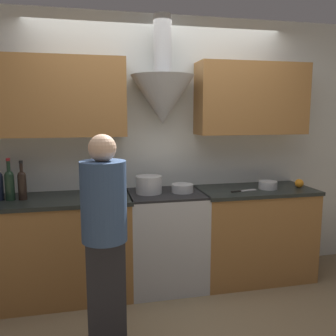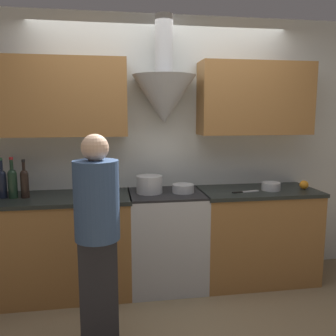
% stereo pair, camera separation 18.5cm
% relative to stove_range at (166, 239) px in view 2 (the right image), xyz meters
% --- Properties ---
extents(ground_plane, '(12.00, 12.00, 0.00)m').
position_rel_stove_range_xyz_m(ground_plane, '(0.00, -0.34, -0.46)').
color(ground_plane, '#847051').
extents(wall_back, '(8.40, 0.60, 2.60)m').
position_rel_stove_range_xyz_m(wall_back, '(-0.05, 0.26, 1.02)').
color(wall_back, silver).
rests_on(wall_back, ground_plane).
extents(counter_left, '(1.41, 0.62, 0.92)m').
position_rel_stove_range_xyz_m(counter_left, '(-1.05, -0.00, -0.00)').
color(counter_left, '#9E6B38').
rests_on(counter_left, ground_plane).
extents(counter_right, '(1.14, 0.62, 0.92)m').
position_rel_stove_range_xyz_m(counter_right, '(0.91, -0.00, -0.00)').
color(counter_right, '#9E6B38').
rests_on(counter_right, ground_plane).
extents(stove_range, '(0.70, 0.60, 0.92)m').
position_rel_stove_range_xyz_m(stove_range, '(0.00, 0.00, 0.00)').
color(stove_range, '#B7BABC').
rests_on(stove_range, ground_plane).
extents(wine_bottle_2, '(0.08, 0.08, 0.36)m').
position_rel_stove_range_xyz_m(wine_bottle_2, '(-1.46, 0.02, 0.60)').
color(wine_bottle_2, black).
rests_on(wine_bottle_2, counter_left).
extents(wine_bottle_3, '(0.08, 0.08, 0.36)m').
position_rel_stove_range_xyz_m(wine_bottle_3, '(-1.37, 0.00, 0.60)').
color(wine_bottle_3, black).
rests_on(wine_bottle_3, counter_left).
extents(wine_bottle_4, '(0.07, 0.07, 0.34)m').
position_rel_stove_range_xyz_m(wine_bottle_4, '(-1.26, -0.00, 0.60)').
color(wine_bottle_4, black).
rests_on(wine_bottle_4, counter_left).
extents(stock_pot, '(0.24, 0.24, 0.16)m').
position_rel_stove_range_xyz_m(stock_pot, '(-0.16, 0.01, 0.54)').
color(stock_pot, '#B7BABC').
rests_on(stock_pot, stove_range).
extents(mixing_bowl, '(0.20, 0.20, 0.08)m').
position_rel_stove_range_xyz_m(mixing_bowl, '(0.16, -0.02, 0.49)').
color(mixing_bowl, '#B7BABC').
rests_on(mixing_bowl, stove_range).
extents(orange_fruit, '(0.09, 0.09, 0.09)m').
position_rel_stove_range_xyz_m(orange_fruit, '(1.36, -0.06, 0.50)').
color(orange_fruit, orange).
rests_on(orange_fruit, counter_right).
extents(saucepan, '(0.18, 0.18, 0.08)m').
position_rel_stove_range_xyz_m(saucepan, '(1.02, -0.05, 0.49)').
color(saucepan, '#B7BABC').
rests_on(saucepan, counter_right).
extents(chefs_knife, '(0.28, 0.08, 0.01)m').
position_rel_stove_range_xyz_m(chefs_knife, '(0.75, -0.10, 0.46)').
color(chefs_knife, silver).
rests_on(chefs_knife, counter_right).
extents(person_foreground_left, '(0.30, 0.30, 1.53)m').
position_rel_stove_range_xyz_m(person_foreground_left, '(-0.61, -0.90, 0.38)').
color(person_foreground_left, '#28282D').
rests_on(person_foreground_left, ground_plane).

